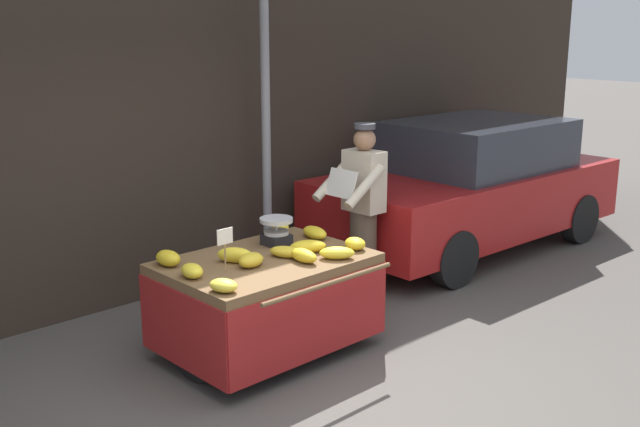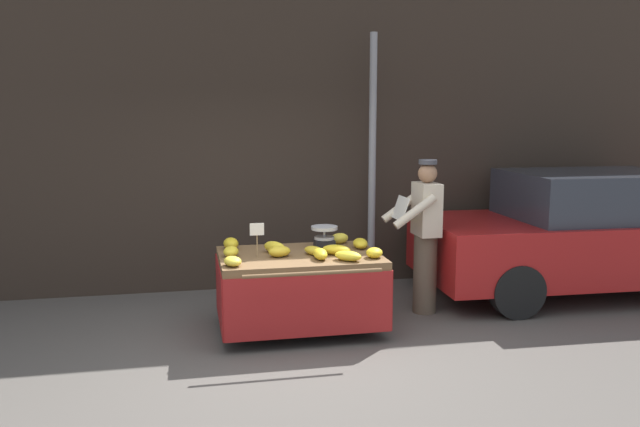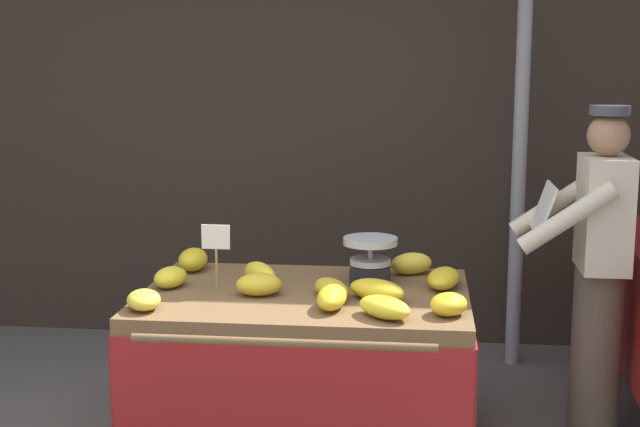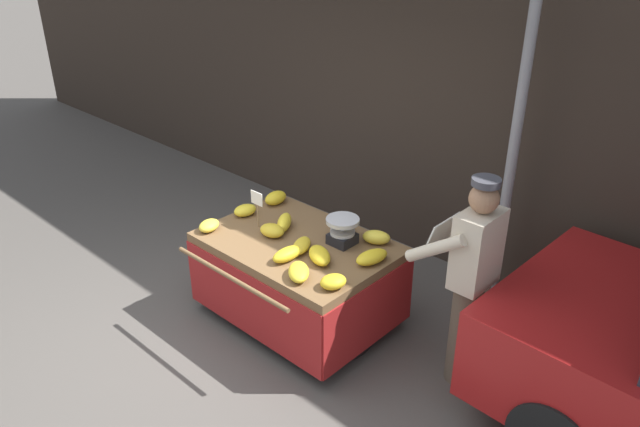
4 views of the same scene
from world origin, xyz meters
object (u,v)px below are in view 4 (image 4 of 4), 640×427
banana_bunch_0 (284,222)px  banana_bunch_3 (372,257)px  banana_bunch_4 (376,237)px  banana_cart (298,262)px  price_sign (257,202)px  banana_bunch_6 (272,230)px  banana_bunch_5 (245,210)px  banana_bunch_9 (302,246)px  banana_bunch_11 (287,254)px  banana_bunch_2 (209,225)px  weighing_scale (342,231)px  street_pole (514,145)px  banana_bunch_10 (320,255)px  banana_bunch_7 (276,198)px  vendor_person (471,283)px  banana_bunch_1 (333,282)px  banana_bunch_8 (299,272)px

banana_bunch_0 → banana_bunch_3: size_ratio=0.97×
banana_bunch_4 → banana_cart: bearing=-140.9°
price_sign → banana_bunch_6: bearing=-8.1°
banana_bunch_5 → banana_bunch_9: bearing=-7.1°
banana_bunch_11 → banana_bunch_6: bearing=153.7°
banana_bunch_3 → banana_bunch_11: (-0.52, -0.43, 0.00)m
banana_bunch_2 → banana_bunch_5: banana_bunch_5 is taller
banana_bunch_3 → banana_bunch_4: 0.31m
banana_cart → banana_bunch_0: banana_bunch_0 is taller
banana_bunch_0 → banana_bunch_4: banana_bunch_0 is taller
banana_bunch_0 → banana_cart: bearing=-18.3°
price_sign → banana_bunch_3: 1.15m
weighing_scale → price_sign: bearing=-159.1°
street_pole → banana_bunch_6: bearing=-133.2°
banana_bunch_4 → banana_bunch_11: (-0.36, -0.69, -0.01)m
banana_bunch_10 → street_pole: bearing=61.7°
banana_bunch_6 → banana_bunch_11: size_ratio=0.79×
banana_bunch_7 → vendor_person: bearing=-1.3°
banana_bunch_3 → banana_bunch_5: 1.37m
banana_bunch_5 → banana_bunch_9: size_ratio=0.79×
vendor_person → street_pole: bearing=106.0°
banana_bunch_4 → banana_bunch_10: banana_bunch_4 is taller
banana_bunch_6 → banana_bunch_11: banana_bunch_6 is taller
banana_bunch_11 → banana_bunch_10: bearing=39.3°
banana_bunch_7 → banana_bunch_11: 1.04m
banana_bunch_7 → vendor_person: (2.12, -0.05, 0.01)m
banana_bunch_3 → banana_bunch_6: 0.93m
banana_bunch_2 → vendor_person: bearing=18.3°
banana_bunch_9 → street_pole: bearing=55.1°
street_pole → banana_bunch_4: (-0.65, -0.96, -0.73)m
banana_bunch_2 → banana_bunch_1: bearing=2.8°
banana_bunch_6 → banana_bunch_9: (0.35, -0.00, -0.01)m
banana_bunch_1 → banana_bunch_11: (-0.53, 0.05, 0.00)m
banana_bunch_2 → banana_bunch_11: size_ratio=0.75×
banana_cart → banana_bunch_1: banana_bunch_1 is taller
banana_bunch_3 → banana_bunch_11: size_ratio=1.04×
street_pole → banana_bunch_1: (-0.47, -1.70, -0.73)m
banana_bunch_6 → banana_bunch_9: bearing=-0.2°
banana_bunch_1 → banana_bunch_9: 0.60m
street_pole → banana_bunch_10: street_pole is taller
banana_bunch_2 → price_sign: bearing=51.2°
banana_bunch_4 → banana_bunch_5: bearing=-161.3°
banana_bunch_10 → vendor_person: (1.10, 0.44, 0.02)m
banana_bunch_2 → banana_bunch_6: 0.57m
weighing_scale → banana_bunch_3: weighing_scale is taller
banana_cart → vendor_person: bearing=12.5°
price_sign → banana_bunch_8: 0.93m
banana_bunch_7 → banana_bunch_10: bearing=-25.4°
price_sign → banana_bunch_7: size_ratio=1.42×
banana_bunch_9 → banana_bunch_2: bearing=-160.3°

